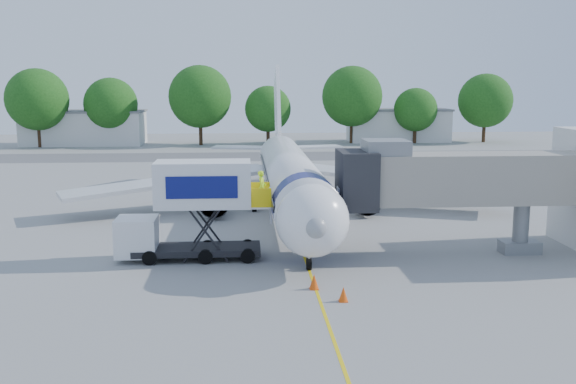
{
  "coord_description": "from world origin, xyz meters",
  "views": [
    {
      "loc": [
        -3.38,
        -41.93,
        9.83
      ],
      "look_at": [
        -0.71,
        -3.9,
        3.2
      ],
      "focal_mm": 40.0,
      "sensor_mm": 36.0,
      "label": 1
    }
  ],
  "objects": [
    {
      "name": "guidance_line",
      "position": [
        0.0,
        0.0,
        0.01
      ],
      "size": [
        0.15,
        70.0,
        0.01
      ],
      "primitive_type": "cube",
      "color": "yellow",
      "rests_on": "ground"
    },
    {
      "name": "aircraft",
      "position": [
        0.0,
        4.12,
        2.95
      ],
      "size": [
        34.17,
        37.73,
        11.35
      ],
      "color": "white",
      "rests_on": "ground"
    },
    {
      "name": "tree_g",
      "position": [
        35.5,
        59.39,
        6.67
      ],
      "size": [
        8.61,
        8.61,
        10.98
      ],
      "color": "#382314",
      "rests_on": "ground"
    },
    {
      "name": "taxiway_strip",
      "position": [
        0.0,
        42.0,
        0.0
      ],
      "size": [
        120.0,
        10.0,
        0.01
      ],
      "primitive_type": "cube",
      "color": "#59595B",
      "rests_on": "ground"
    },
    {
      "name": "tree_d",
      "position": [
        0.5,
        57.95,
        5.51
      ],
      "size": [
        7.12,
        7.12,
        9.08
      ],
      "color": "#382314",
      "rests_on": "ground"
    },
    {
      "name": "jet_bridge",
      "position": [
        7.99,
        -7.0,
        4.34
      ],
      "size": [
        13.9,
        3.2,
        6.6
      ],
      "color": "gray",
      "rests_on": "ground"
    },
    {
      "name": "tree_b",
      "position": [
        -23.42,
        58.01,
        6.26
      ],
      "size": [
        8.09,
        8.09,
        10.31
      ],
      "color": "#382314",
      "rests_on": "ground"
    },
    {
      "name": "ground_tug",
      "position": [
        -3.32,
        -19.8,
        0.81
      ],
      "size": [
        4.0,
        2.28,
        1.54
      ],
      "rotation": [
        0.0,
        0.0,
        0.08
      ],
      "color": "silver",
      "rests_on": "ground"
    },
    {
      "name": "safety_cone_b",
      "position": [
        -0.08,
        -12.69,
        0.35
      ],
      "size": [
        0.46,
        0.46,
        0.74
      ],
      "color": "#E44A0C",
      "rests_on": "ground"
    },
    {
      "name": "ground",
      "position": [
        0.0,
        0.0,
        0.0
      ],
      "size": [
        160.0,
        160.0,
        0.0
      ],
      "primitive_type": "plane",
      "color": "gray",
      "rests_on": "ground"
    },
    {
      "name": "catering_hiloader",
      "position": [
        -6.26,
        -7.0,
        2.76
      ],
      "size": [
        8.5,
        2.44,
        5.5
      ],
      "color": "black",
      "rests_on": "ground"
    },
    {
      "name": "tree_a",
      "position": [
        -33.75,
        56.13,
        7.08
      ],
      "size": [
        9.15,
        9.15,
        11.66
      ],
      "color": "#382314",
      "rests_on": "ground"
    },
    {
      "name": "tree_e",
      "position": [
        13.86,
        59.35,
        7.39
      ],
      "size": [
        9.54,
        9.54,
        12.17
      ],
      "color": "#382314",
      "rests_on": "ground"
    },
    {
      "name": "safety_cone_a",
      "position": [
        1.05,
        -14.51,
        0.33
      ],
      "size": [
        0.43,
        0.43,
        0.69
      ],
      "color": "#E44A0C",
      "rests_on": "ground"
    },
    {
      "name": "outbuilding_right",
      "position": [
        22.0,
        62.0,
        2.66
      ],
      "size": [
        16.4,
        7.4,
        5.3
      ],
      "color": "silver",
      "rests_on": "ground"
    },
    {
      "name": "tree_f",
      "position": [
        23.86,
        58.35,
        5.29
      ],
      "size": [
        6.85,
        6.85,
        8.73
      ],
      "color": "#382314",
      "rests_on": "ground"
    },
    {
      "name": "tree_c",
      "position": [
        -9.91,
        57.79,
        7.41
      ],
      "size": [
        9.57,
        9.57,
        12.21
      ],
      "color": "#382314",
      "rests_on": "ground"
    },
    {
      "name": "outbuilding_left",
      "position": [
        -28.0,
        60.0,
        2.66
      ],
      "size": [
        18.4,
        8.4,
        5.3
      ],
      "color": "silver",
      "rests_on": "ground"
    }
  ]
}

